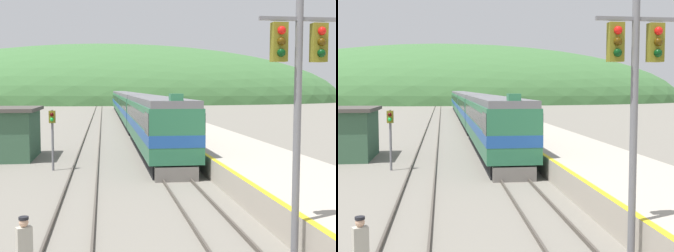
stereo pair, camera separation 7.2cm
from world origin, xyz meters
TOP-DOWN VIEW (x-y plane):
  - track_main at (0.00, 70.00)m, footprint 1.52×180.00m
  - track_siding at (-4.79, 70.00)m, footprint 1.52×180.00m
  - platform at (4.45, 50.00)m, footprint 5.34×140.00m
  - distant_hills at (0.00, 157.78)m, footprint 164.28×73.93m
  - express_train_lead_car at (0.00, 28.19)m, footprint 2.92×21.79m
  - carriage_second at (0.00, 50.95)m, footprint 2.91×21.49m
  - carriage_third at (0.00, 73.32)m, footprint 2.91×21.49m
  - carriage_fourth at (0.00, 95.70)m, footprint 2.91×21.49m
  - signal_mast_main at (1.44, 6.21)m, footprint 2.20×0.42m
  - signal_post_siding at (-6.62, 21.93)m, footprint 0.36×0.42m
  - track_worker at (-5.60, 5.64)m, footprint 0.42×0.35m

SIDE VIEW (x-z plane):
  - distant_hills at x=0.00m, z-range -19.84..19.84m
  - track_main at x=0.00m, z-range 0.00..0.16m
  - track_siding at x=-4.79m, z-range 0.00..0.16m
  - platform at x=4.45m, z-range -0.01..1.14m
  - track_worker at x=-5.60m, z-range 0.12..1.84m
  - carriage_second at x=0.00m, z-range 0.18..4.32m
  - carriage_third at x=0.00m, z-range 0.18..4.32m
  - carriage_fourth at x=0.00m, z-range 0.18..4.32m
  - express_train_lead_car at x=0.00m, z-range 0.01..4.51m
  - signal_post_siding at x=-6.62m, z-range 0.78..4.31m
  - signal_mast_main at x=1.44m, z-range 1.16..8.65m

